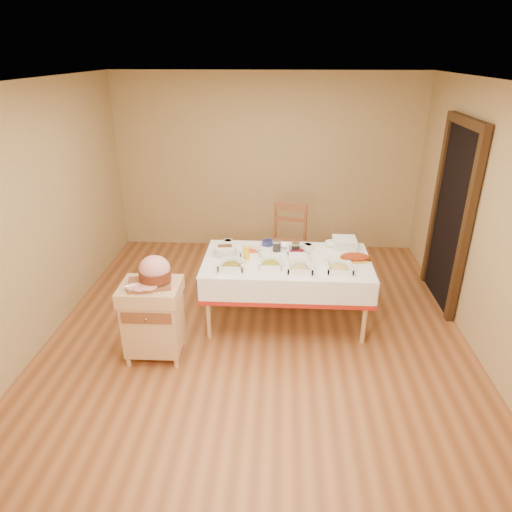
{
  "coord_description": "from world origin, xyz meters",
  "views": [
    {
      "loc": [
        0.22,
        -4.23,
        2.85
      ],
      "look_at": [
        -0.03,
        0.2,
        0.84
      ],
      "focal_mm": 32.0,
      "sensor_mm": 36.0,
      "label": 1
    }
  ],
  "objects_px": {
    "butcher_cart": "(153,316)",
    "preserve_jar_right": "(296,249)",
    "ham_on_board": "(154,272)",
    "preserve_jar_left": "(277,246)",
    "plate_stack": "(344,243)",
    "bread_basket": "(225,251)",
    "dining_table": "(286,273)",
    "brass_platter": "(355,258)",
    "dining_chair": "(288,243)",
    "mustard_bottle": "(247,253)"
  },
  "relations": [
    {
      "from": "ham_on_board",
      "to": "preserve_jar_right",
      "type": "xyz_separation_m",
      "value": [
        1.36,
        0.89,
        -0.11
      ]
    },
    {
      "from": "ham_on_board",
      "to": "dining_chair",
      "type": "bearing_deg",
      "value": 53.19
    },
    {
      "from": "butcher_cart",
      "to": "mustard_bottle",
      "type": "relative_size",
      "value": 4.21
    },
    {
      "from": "ham_on_board",
      "to": "mustard_bottle",
      "type": "bearing_deg",
      "value": 39.47
    },
    {
      "from": "ham_on_board",
      "to": "dining_table",
      "type": "bearing_deg",
      "value": 29.73
    },
    {
      "from": "preserve_jar_right",
      "to": "brass_platter",
      "type": "height_order",
      "value": "preserve_jar_right"
    },
    {
      "from": "dining_chair",
      "to": "preserve_jar_left",
      "type": "height_order",
      "value": "dining_chair"
    },
    {
      "from": "butcher_cart",
      "to": "brass_platter",
      "type": "xyz_separation_m",
      "value": [
        2.05,
        0.79,
        0.32
      ]
    },
    {
      "from": "dining_table",
      "to": "butcher_cart",
      "type": "distance_m",
      "value": 1.52
    },
    {
      "from": "ham_on_board",
      "to": "preserve_jar_right",
      "type": "distance_m",
      "value": 1.63
    },
    {
      "from": "butcher_cart",
      "to": "preserve_jar_right",
      "type": "distance_m",
      "value": 1.72
    },
    {
      "from": "dining_table",
      "to": "ham_on_board",
      "type": "height_order",
      "value": "ham_on_board"
    },
    {
      "from": "dining_chair",
      "to": "bread_basket",
      "type": "bearing_deg",
      "value": -127.92
    },
    {
      "from": "butcher_cart",
      "to": "preserve_jar_right",
      "type": "height_order",
      "value": "preserve_jar_right"
    },
    {
      "from": "dining_table",
      "to": "brass_platter",
      "type": "relative_size",
      "value": 5.43
    },
    {
      "from": "preserve_jar_right",
      "to": "plate_stack",
      "type": "distance_m",
      "value": 0.6
    },
    {
      "from": "dining_chair",
      "to": "preserve_jar_right",
      "type": "bearing_deg",
      "value": -85.3
    },
    {
      "from": "butcher_cart",
      "to": "ham_on_board",
      "type": "bearing_deg",
      "value": 38.08
    },
    {
      "from": "mustard_bottle",
      "to": "bread_basket",
      "type": "bearing_deg",
      "value": 153.0
    },
    {
      "from": "preserve_jar_right",
      "to": "bread_basket",
      "type": "bearing_deg",
      "value": -174.0
    },
    {
      "from": "preserve_jar_left",
      "to": "brass_platter",
      "type": "xyz_separation_m",
      "value": [
        0.86,
        -0.19,
        -0.04
      ]
    },
    {
      "from": "butcher_cart",
      "to": "brass_platter",
      "type": "distance_m",
      "value": 2.23
    },
    {
      "from": "butcher_cart",
      "to": "preserve_jar_right",
      "type": "relative_size",
      "value": 6.57
    },
    {
      "from": "butcher_cart",
      "to": "preserve_jar_left",
      "type": "relative_size",
      "value": 6.43
    },
    {
      "from": "butcher_cart",
      "to": "dining_chair",
      "type": "height_order",
      "value": "dining_chair"
    },
    {
      "from": "dining_table",
      "to": "plate_stack",
      "type": "height_order",
      "value": "plate_stack"
    },
    {
      "from": "butcher_cart",
      "to": "preserve_jar_right",
      "type": "xyz_separation_m",
      "value": [
        1.41,
        0.93,
        0.36
      ]
    },
    {
      "from": "preserve_jar_right",
      "to": "mustard_bottle",
      "type": "bearing_deg",
      "value": -158.52
    },
    {
      "from": "ham_on_board",
      "to": "brass_platter",
      "type": "bearing_deg",
      "value": 20.72
    },
    {
      "from": "dining_chair",
      "to": "bread_basket",
      "type": "height_order",
      "value": "dining_chair"
    },
    {
      "from": "plate_stack",
      "to": "dining_chair",
      "type": "bearing_deg",
      "value": 135.03
    },
    {
      "from": "butcher_cart",
      "to": "bread_basket",
      "type": "xyz_separation_m",
      "value": [
        0.62,
        0.84,
        0.35
      ]
    },
    {
      "from": "dining_table",
      "to": "preserve_jar_left",
      "type": "height_order",
      "value": "preserve_jar_left"
    },
    {
      "from": "ham_on_board",
      "to": "preserve_jar_left",
      "type": "bearing_deg",
      "value": 39.42
    },
    {
      "from": "dining_table",
      "to": "preserve_jar_right",
      "type": "distance_m",
      "value": 0.29
    },
    {
      "from": "brass_platter",
      "to": "dining_chair",
      "type": "bearing_deg",
      "value": 126.53
    },
    {
      "from": "dining_table",
      "to": "ham_on_board",
      "type": "distance_m",
      "value": 1.49
    },
    {
      "from": "preserve_jar_left",
      "to": "plate_stack",
      "type": "xyz_separation_m",
      "value": [
        0.78,
        0.15,
        -0.0
      ]
    },
    {
      "from": "plate_stack",
      "to": "butcher_cart",
      "type": "bearing_deg",
      "value": -150.22
    },
    {
      "from": "plate_stack",
      "to": "mustard_bottle",
      "type": "bearing_deg",
      "value": -159.46
    },
    {
      "from": "dining_chair",
      "to": "plate_stack",
      "type": "relative_size",
      "value": 3.95
    },
    {
      "from": "butcher_cart",
      "to": "dining_chair",
      "type": "distance_m",
      "value": 2.21
    },
    {
      "from": "butcher_cart",
      "to": "bread_basket",
      "type": "distance_m",
      "value": 1.1
    },
    {
      "from": "preserve_jar_left",
      "to": "preserve_jar_right",
      "type": "bearing_deg",
      "value": -14.51
    },
    {
      "from": "plate_stack",
      "to": "dining_table",
      "type": "bearing_deg",
      "value": -150.73
    },
    {
      "from": "ham_on_board",
      "to": "bread_basket",
      "type": "relative_size",
      "value": 1.65
    },
    {
      "from": "dining_table",
      "to": "preserve_jar_left",
      "type": "xyz_separation_m",
      "value": [
        -0.11,
        0.22,
        0.22
      ]
    },
    {
      "from": "dining_table",
      "to": "ham_on_board",
      "type": "xyz_separation_m",
      "value": [
        -1.27,
        -0.72,
        0.33
      ]
    },
    {
      "from": "preserve_jar_right",
      "to": "brass_platter",
      "type": "bearing_deg",
      "value": -11.49
    },
    {
      "from": "butcher_cart",
      "to": "plate_stack",
      "type": "bearing_deg",
      "value": 29.78
    }
  ]
}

